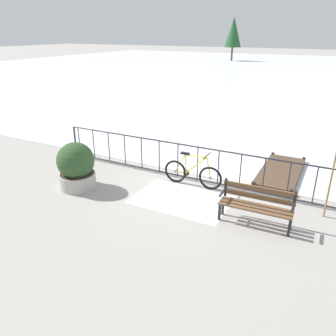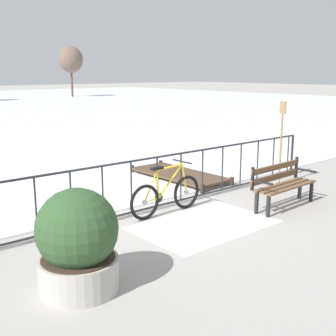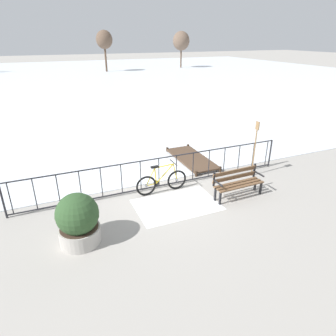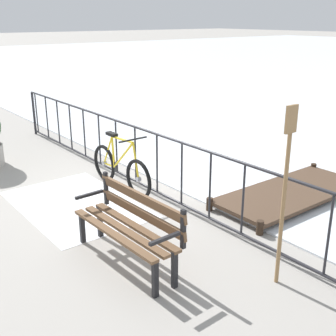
# 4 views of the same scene
# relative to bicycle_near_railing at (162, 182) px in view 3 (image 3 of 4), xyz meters

# --- Properties ---
(ground_plane) EXTENTS (160.00, 160.00, 0.00)m
(ground_plane) POSITION_rel_bicycle_near_railing_xyz_m (0.02, 0.30, -0.37)
(ground_plane) COLOR #9E9991
(frozen_pond) EXTENTS (80.00, 56.00, 0.03)m
(frozen_pond) POSITION_rel_bicycle_near_railing_xyz_m (0.02, 28.70, -0.35)
(frozen_pond) COLOR silver
(frozen_pond) RESTS_ON ground
(snow_patch) EXTENTS (2.43, 1.61, 0.01)m
(snow_patch) POSITION_rel_bicycle_near_railing_xyz_m (0.11, -0.90, -0.36)
(snow_patch) COLOR white
(snow_patch) RESTS_ON ground
(railing_fence) EXTENTS (9.06, 0.06, 1.07)m
(railing_fence) POSITION_rel_bicycle_near_railing_xyz_m (0.02, 0.30, 0.19)
(railing_fence) COLOR #232328
(railing_fence) RESTS_ON ground
(bicycle_near_railing) EXTENTS (1.71, 0.52, 0.97)m
(bicycle_near_railing) POSITION_rel_bicycle_near_railing_xyz_m (0.00, 0.00, 0.00)
(bicycle_near_railing) COLOR black
(bicycle_near_railing) RESTS_ON ground
(park_bench) EXTENTS (1.61, 0.53, 0.89)m
(park_bench) POSITION_rel_bicycle_near_railing_xyz_m (2.04, -1.13, 0.14)
(park_bench) COLOR brown
(park_bench) RESTS_ON ground
(planter_with_shrub) EXTENTS (1.00, 1.00, 1.29)m
(planter_with_shrub) POSITION_rel_bicycle_near_railing_xyz_m (-2.75, -1.57, 0.26)
(planter_with_shrub) COLOR #ADA8A0
(planter_with_shrub) RESTS_ON ground
(oar_upright) EXTENTS (0.04, 0.16, 1.98)m
(oar_upright) POSITION_rel_bicycle_near_railing_xyz_m (3.41, -0.12, 0.77)
(oar_upright) COLOR #937047
(oar_upright) RESTS_ON ground
(wooden_dock) EXTENTS (1.10, 2.75, 0.20)m
(wooden_dock) POSITION_rel_bicycle_near_railing_xyz_m (2.06, 1.92, -0.25)
(wooden_dock) COLOR #4C3828
(wooden_dock) RESTS_ON ground
(tree_far_west) EXTENTS (2.18, 2.18, 5.32)m
(tree_far_west) POSITION_rel_bicycle_near_railing_xyz_m (6.02, 35.40, 3.71)
(tree_far_west) COLOR brown
(tree_far_west) RESTS_ON ground
(tree_west_mid) EXTENTS (2.50, 2.50, 5.26)m
(tree_west_mid) POSITION_rel_bicycle_near_railing_xyz_m (17.87, 36.34, 3.49)
(tree_west_mid) COLOR brown
(tree_west_mid) RESTS_ON ground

